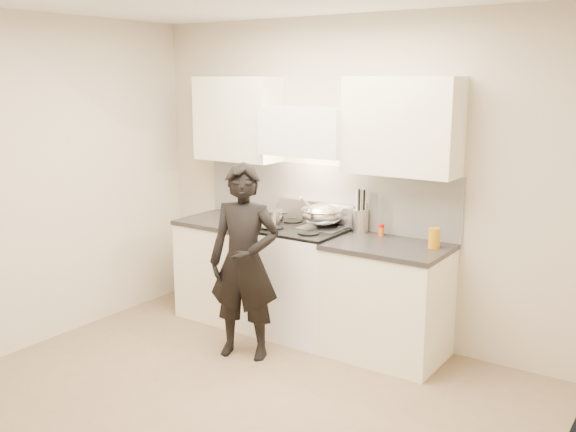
% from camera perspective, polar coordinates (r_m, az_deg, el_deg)
% --- Properties ---
extents(ground_plane, '(4.00, 4.00, 0.00)m').
position_cam_1_polar(ground_plane, '(4.54, -5.94, -16.73)').
color(ground_plane, '#876F56').
extents(room_shell, '(4.04, 3.54, 2.70)m').
position_cam_1_polar(room_shell, '(4.34, -3.82, 4.34)').
color(room_shell, beige).
rests_on(room_shell, ground).
extents(stove, '(0.76, 0.65, 0.96)m').
position_cam_1_polar(stove, '(5.57, 1.05, -5.75)').
color(stove, white).
rests_on(stove, ground).
extents(counter_right, '(0.92, 0.67, 0.92)m').
position_cam_1_polar(counter_right, '(5.19, 8.82, -7.41)').
color(counter_right, white).
rests_on(counter_right, ground).
extents(counter_left, '(0.82, 0.67, 0.92)m').
position_cam_1_polar(counter_left, '(6.01, -5.21, -4.57)').
color(counter_left, white).
rests_on(counter_left, ground).
extents(wok, '(0.36, 0.44, 0.29)m').
position_cam_1_polar(wok, '(5.44, 3.01, 0.13)').
color(wok, silver).
rests_on(wok, stove).
extents(stock_pot, '(0.30, 0.24, 0.14)m').
position_cam_1_polar(stock_pot, '(5.41, -1.47, -0.19)').
color(stock_pot, silver).
rests_on(stock_pot, stove).
extents(utensil_crock, '(0.14, 0.14, 0.36)m').
position_cam_1_polar(utensil_crock, '(5.40, 6.43, -0.27)').
color(utensil_crock, '#BDBDBD').
rests_on(utensil_crock, counter_right).
extents(spice_jar, '(0.04, 0.04, 0.10)m').
position_cam_1_polar(spice_jar, '(5.30, 8.30, -1.24)').
color(spice_jar, '#DE5C13').
rests_on(spice_jar, counter_right).
extents(oil_glass, '(0.09, 0.09, 0.16)m').
position_cam_1_polar(oil_glass, '(4.99, 12.87, -1.92)').
color(oil_glass, '#C6810E').
rests_on(oil_glass, counter_right).
extents(person, '(0.66, 0.54, 1.55)m').
position_cam_1_polar(person, '(5.04, -3.90, -4.11)').
color(person, black).
rests_on(person, ground).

